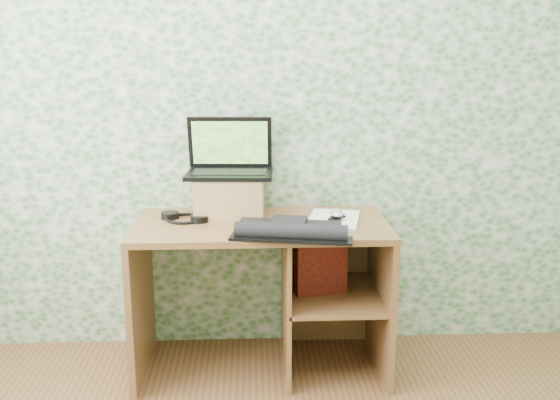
{
  "coord_description": "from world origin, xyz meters",
  "views": [
    {
      "loc": [
        -0.04,
        -1.4,
        1.55
      ],
      "look_at": [
        0.09,
        1.39,
        0.87
      ],
      "focal_mm": 40.0,
      "sensor_mm": 36.0,
      "label": 1
    }
  ],
  "objects_px": {
    "laptop": "(230,161)",
    "riser": "(230,196)",
    "keyboard": "(290,230)",
    "notepad": "(334,220)",
    "desk": "(277,274)"
  },
  "relations": [
    {
      "from": "laptop",
      "to": "riser",
      "type": "bearing_deg",
      "value": -86.8
    },
    {
      "from": "riser",
      "to": "laptop",
      "type": "bearing_deg",
      "value": 90.0
    },
    {
      "from": "laptop",
      "to": "keyboard",
      "type": "distance_m",
      "value": 0.54
    },
    {
      "from": "notepad",
      "to": "laptop",
      "type": "bearing_deg",
      "value": 172.92
    },
    {
      "from": "riser",
      "to": "keyboard",
      "type": "xyz_separation_m",
      "value": [
        0.27,
        -0.36,
        -0.07
      ]
    },
    {
      "from": "riser",
      "to": "keyboard",
      "type": "height_order",
      "value": "riser"
    },
    {
      "from": "laptop",
      "to": "notepad",
      "type": "distance_m",
      "value": 0.59
    },
    {
      "from": "desk",
      "to": "keyboard",
      "type": "height_order",
      "value": "keyboard"
    },
    {
      "from": "riser",
      "to": "notepad",
      "type": "relative_size",
      "value": 1.0
    },
    {
      "from": "laptop",
      "to": "keyboard",
      "type": "xyz_separation_m",
      "value": [
        0.27,
        -0.4,
        -0.24
      ]
    },
    {
      "from": "keyboard",
      "to": "notepad",
      "type": "height_order",
      "value": "keyboard"
    },
    {
      "from": "desk",
      "to": "keyboard",
      "type": "relative_size",
      "value": 2.23
    },
    {
      "from": "desk",
      "to": "riser",
      "type": "relative_size",
      "value": 3.65
    },
    {
      "from": "keyboard",
      "to": "notepad",
      "type": "xyz_separation_m",
      "value": [
        0.22,
        0.22,
        -0.02
      ]
    },
    {
      "from": "keyboard",
      "to": "notepad",
      "type": "bearing_deg",
      "value": 55.52
    }
  ]
}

